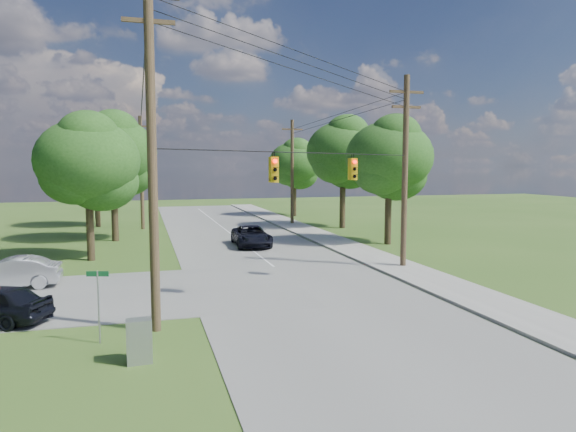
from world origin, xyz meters
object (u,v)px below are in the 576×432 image
object	(u,v)px
pole_ne	(405,169)
car_main_north	(251,236)
pole_sw	(152,148)
car_cross_silver	(11,273)
control_cabinet	(139,341)
pole_north_e	(292,171)
pole_north_w	(141,172)

from	to	relation	value
pole_ne	car_main_north	distance (m)	12.61
pole_sw	car_cross_silver	distance (m)	11.57
pole_sw	car_cross_silver	size ratio (longest dim) A/B	2.80
pole_ne	car_main_north	size ratio (longest dim) A/B	2.06
pole_sw	pole_ne	size ratio (longest dim) A/B	1.14
car_cross_silver	control_cabinet	distance (m)	12.29
control_cabinet	car_cross_silver	bearing A→B (deg)	114.29
car_cross_silver	control_cabinet	world-z (taller)	car_cross_silver
car_main_north	control_cabinet	distance (m)	21.43
pole_north_e	car_cross_silver	xyz separation A→B (m)	(-19.76, -21.57, -4.39)
pole_sw	control_cabinet	world-z (taller)	pole_sw
pole_sw	car_cross_silver	xyz separation A→B (m)	(-6.26, 8.03, -5.49)
pole_ne	car_main_north	world-z (taller)	pole_ne
car_main_north	pole_north_e	bearing A→B (deg)	64.04
pole_sw	pole_ne	world-z (taller)	pole_sw
car_cross_silver	car_main_north	distance (m)	16.08
car_cross_silver	control_cabinet	xyz separation A→B (m)	(5.73, -10.88, -0.10)
pole_sw	pole_north_w	world-z (taller)	pole_sw
pole_ne	car_cross_silver	size ratio (longest dim) A/B	2.45
pole_north_w	control_cabinet	bearing A→B (deg)	-90.25
pole_ne	control_cabinet	size ratio (longest dim) A/B	8.25
pole_ne	pole_north_w	xyz separation A→B (m)	(-13.90, 22.00, -0.34)
pole_north_w	car_main_north	xyz separation A→B (m)	(7.31, -12.35, -4.39)
pole_ne	pole_north_w	distance (m)	26.03
pole_north_e	car_main_north	distance (m)	14.67
pole_north_e	pole_north_w	xyz separation A→B (m)	(-13.90, 0.00, 0.00)
control_cabinet	pole_north_w	bearing A→B (deg)	86.29
pole_north_w	car_cross_silver	size ratio (longest dim) A/B	2.34
pole_north_w	control_cabinet	distance (m)	32.75
pole_north_w	car_main_north	distance (m)	15.01
pole_north_e	car_cross_silver	distance (m)	29.58
pole_ne	car_cross_silver	world-z (taller)	pole_ne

